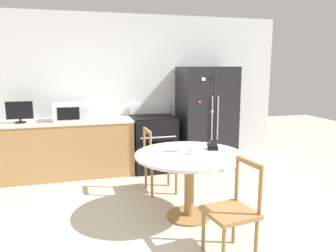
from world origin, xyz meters
TOP-DOWN VIEW (x-y plane):
  - ground_plane at (0.00, 0.00)m, footprint 14.00×14.00m
  - back_wall at (0.00, 2.65)m, footprint 5.20×0.10m
  - kitchen_counter at (-1.18, 2.29)m, footprint 2.07×0.64m
  - refrigerator at (1.14, 2.22)m, footprint 0.91×0.74m
  - oven_range at (0.21, 2.26)m, footprint 0.70×0.68m
  - microwave at (-1.08, 2.27)m, footprint 0.56×0.37m
  - countertop_tv at (-1.83, 2.26)m, footprint 0.38×0.16m
  - dining_table at (0.20, 0.39)m, footprint 1.24×1.24m
  - dining_chair_near at (0.33, -0.47)m, footprint 0.48×0.48m
  - dining_chair_far at (0.05, 1.25)m, footprint 0.44×0.44m
  - candle_glass at (0.23, 0.36)m, footprint 0.08×0.08m
  - folded_napkin at (0.05, 0.54)m, footprint 0.19×0.08m
  - wallet at (0.53, 0.49)m, footprint 0.15×0.15m

SIDE VIEW (x-z plane):
  - ground_plane at x=0.00m, z-range 0.00..0.00m
  - dining_chair_near at x=0.33m, z-range -0.02..0.89m
  - dining_chair_far at x=0.05m, z-range -0.02..0.89m
  - kitchen_counter at x=-1.18m, z-range 0.00..0.90m
  - oven_range at x=0.21m, z-range -0.07..1.01m
  - dining_table at x=0.20m, z-range 0.24..1.00m
  - folded_napkin at x=0.05m, z-range 0.76..0.82m
  - wallet at x=0.53m, z-range 0.76..0.83m
  - candle_glass at x=0.23m, z-range 0.76..0.84m
  - refrigerator at x=1.14m, z-range 0.00..1.73m
  - microwave at x=-1.08m, z-range 0.90..1.17m
  - countertop_tv at x=-1.83m, z-range 0.91..1.24m
  - back_wall at x=0.00m, z-range 0.00..2.60m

